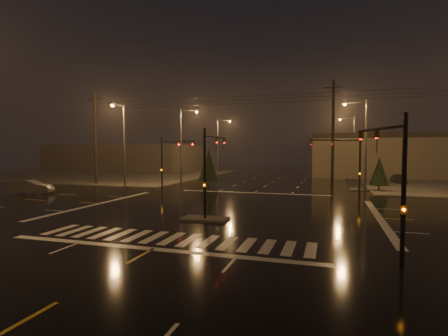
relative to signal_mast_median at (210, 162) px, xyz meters
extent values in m
plane|color=black|center=(0.00, 3.07, -3.75)|extent=(140.00, 140.00, 0.00)
cube|color=#44413C|center=(-30.00, 33.07, -3.69)|extent=(36.00, 36.00, 0.12)
cube|color=#44413C|center=(0.00, -0.93, -3.68)|extent=(3.00, 1.60, 0.15)
cube|color=beige|center=(0.00, -5.93, -3.75)|extent=(15.00, 2.60, 0.01)
cube|color=beige|center=(0.00, -7.93, -3.75)|extent=(16.00, 0.50, 0.01)
cube|color=beige|center=(0.00, 14.07, -3.75)|extent=(16.00, 0.50, 0.01)
cube|color=#443F3B|center=(-35.00, 45.07, -0.95)|extent=(30.00, 18.00, 5.60)
cylinder|color=black|center=(0.00, -0.93, -0.75)|extent=(0.18, 0.18, 6.00)
cylinder|color=black|center=(0.00, 1.32, 1.75)|extent=(0.12, 4.50, 0.12)
imported|color=#594707|center=(0.00, 3.35, 1.70)|extent=(0.16, 0.20, 1.00)
cube|color=#594707|center=(0.00, -0.93, -1.45)|extent=(0.25, 0.18, 0.35)
cylinder|color=black|center=(10.50, 13.57, -0.75)|extent=(0.18, 0.18, 6.00)
cylinder|color=black|center=(8.15, 12.72, 1.75)|extent=(4.74, 1.82, 0.12)
imported|color=#594707|center=(6.04, 11.95, 1.70)|extent=(0.24, 0.22, 1.00)
cube|color=#594707|center=(10.50, 13.57, -1.45)|extent=(0.25, 0.18, 0.35)
cylinder|color=black|center=(-10.50, 13.57, -0.75)|extent=(0.18, 0.18, 6.00)
cylinder|color=black|center=(-8.15, 12.72, 1.75)|extent=(4.74, 1.82, 0.12)
imported|color=#594707|center=(-6.04, 11.95, 1.70)|extent=(0.24, 0.22, 1.00)
cube|color=#594707|center=(-10.50, 13.57, -1.45)|extent=(0.25, 0.18, 0.35)
cylinder|color=black|center=(10.50, -7.43, -0.75)|extent=(0.18, 0.18, 6.00)
cylinder|color=black|center=(9.82, -5.55, 1.75)|extent=(1.48, 3.80, 0.12)
imported|color=#594707|center=(9.20, -3.86, 1.70)|extent=(0.22, 0.24, 1.00)
cube|color=#594707|center=(10.50, -7.43, -1.45)|extent=(0.25, 0.18, 0.35)
cylinder|color=#38383A|center=(-11.50, 21.07, 1.25)|extent=(0.24, 0.24, 10.00)
cylinder|color=#38383A|center=(-10.30, 21.07, 6.05)|extent=(2.40, 0.14, 0.14)
cube|color=#38383A|center=(-9.20, 21.07, 6.00)|extent=(0.70, 0.30, 0.18)
sphere|color=orange|center=(-9.20, 21.07, 5.87)|extent=(0.32, 0.32, 0.32)
cylinder|color=#38383A|center=(-11.50, 37.07, 1.25)|extent=(0.24, 0.24, 10.00)
cylinder|color=#38383A|center=(-10.30, 37.07, 6.05)|extent=(2.40, 0.14, 0.14)
cube|color=#38383A|center=(-9.20, 37.07, 6.00)|extent=(0.70, 0.30, 0.18)
sphere|color=orange|center=(-9.20, 37.07, 5.87)|extent=(0.32, 0.32, 0.32)
cylinder|color=#38383A|center=(11.50, 19.07, 1.25)|extent=(0.24, 0.24, 10.00)
cylinder|color=#38383A|center=(10.30, 19.07, 6.05)|extent=(2.40, 0.14, 0.14)
cube|color=#38383A|center=(9.20, 19.07, 6.00)|extent=(0.70, 0.30, 0.18)
sphere|color=orange|center=(9.20, 19.07, 5.87)|extent=(0.32, 0.32, 0.32)
cylinder|color=#38383A|center=(11.50, 39.07, 1.25)|extent=(0.24, 0.24, 10.00)
cylinder|color=#38383A|center=(10.30, 39.07, 6.05)|extent=(2.40, 0.14, 0.14)
cube|color=#38383A|center=(9.20, 39.07, 6.00)|extent=(0.70, 0.30, 0.18)
sphere|color=orange|center=(9.20, 39.07, 5.87)|extent=(0.32, 0.32, 0.32)
cylinder|color=#38383A|center=(-16.00, 14.57, 1.25)|extent=(0.24, 0.24, 10.00)
cylinder|color=#38383A|center=(-16.00, 13.37, 6.05)|extent=(0.14, 2.40, 0.14)
cube|color=#38383A|center=(-16.00, 12.27, 6.00)|extent=(0.30, 0.70, 0.18)
sphere|color=orange|center=(-16.00, 12.27, 5.87)|extent=(0.32, 0.32, 0.32)
cylinder|color=black|center=(-22.00, 17.07, 2.25)|extent=(0.32, 0.32, 12.00)
cube|color=black|center=(-22.00, 17.07, 7.45)|extent=(2.20, 0.12, 0.12)
cylinder|color=black|center=(8.00, 17.07, 2.25)|extent=(0.32, 0.32, 12.00)
cube|color=black|center=(8.00, 17.07, 7.45)|extent=(2.20, 0.12, 0.12)
cylinder|color=black|center=(12.93, 19.31, -3.40)|extent=(0.18, 0.18, 0.70)
cone|color=black|center=(12.93, 19.31, -1.49)|extent=(1.99, 1.99, 3.11)
cylinder|color=black|center=(-7.13, 19.86, -3.40)|extent=(0.18, 0.18, 0.70)
cone|color=black|center=(-7.13, 19.86, -1.05)|extent=(2.56, 2.56, 4.00)
imported|color=black|center=(16.73, 30.25, -3.09)|extent=(1.84, 4.01, 1.33)
imported|color=#585C5F|center=(-22.03, 6.49, -3.02)|extent=(4.68, 2.84, 1.46)
camera|label=1|loc=(7.79, -22.17, 0.84)|focal=28.00mm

